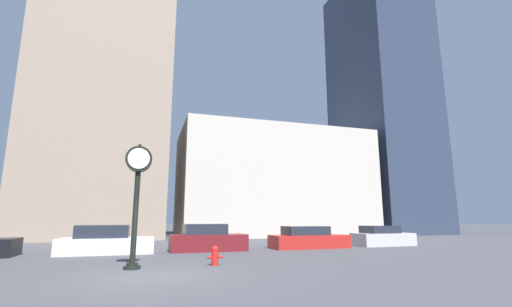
{
  "coord_description": "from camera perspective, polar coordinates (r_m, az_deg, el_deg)",
  "views": [
    {
      "loc": [
        -0.22,
        -11.5,
        1.76
      ],
      "look_at": [
        6.78,
        10.8,
        6.2
      ],
      "focal_mm": 24.0,
      "sensor_mm": 36.0,
      "label": 1
    }
  ],
  "objects": [
    {
      "name": "car_maroon",
      "position": [
        19.64,
        -8.11,
        -13.98
      ],
      "size": [
        4.17,
        1.9,
        1.46
      ],
      "rotation": [
        0.0,
        0.0,
        0.03
      ],
      "color": "maroon",
      "rests_on": "ground_plane"
    },
    {
      "name": "car_white",
      "position": [
        19.45,
        -23.72,
        -13.31
      ],
      "size": [
        4.53,
        1.89,
        1.42
      ],
      "rotation": [
        0.0,
        0.0,
        -0.0
      ],
      "color": "silver",
      "rests_on": "ground_plane"
    },
    {
      "name": "ground_plane",
      "position": [
        11.63,
        -17.1,
        -19.01
      ],
      "size": [
        200.0,
        200.0,
        0.0
      ],
      "primitive_type": "plane",
      "color": "#424247"
    },
    {
      "name": "street_clock",
      "position": [
        13.39,
        -19.14,
        -4.34
      ],
      "size": [
        0.94,
        0.59,
        4.52
      ],
      "color": "black",
      "rests_on": "ground_plane"
    },
    {
      "name": "building_glass_modern",
      "position": [
        47.64,
        20.0,
        8.17
      ],
      "size": [
        8.7,
        12.0,
        33.36
      ],
      "color": "#2D384C",
      "rests_on": "ground_plane"
    },
    {
      "name": "building_tall_tower",
      "position": [
        40.12,
        -22.78,
        17.07
      ],
      "size": [
        11.89,
        12.0,
        39.85
      ],
      "color": "gray",
      "rests_on": "ground_plane"
    },
    {
      "name": "car_silver",
      "position": [
        24.61,
        20.28,
        -12.93
      ],
      "size": [
        3.96,
        1.93,
        1.28
      ],
      "rotation": [
        0.0,
        0.0,
        0.03
      ],
      "color": "#BCBCC1",
      "rests_on": "ground_plane"
    },
    {
      "name": "fire_hydrant_near",
      "position": [
        13.69,
        -6.87,
        -16.51
      ],
      "size": [
        0.61,
        0.26,
        0.73
      ],
      "color": "red",
      "rests_on": "ground_plane"
    },
    {
      "name": "building_storefront_row",
      "position": [
        37.92,
        2.42,
        -5.14
      ],
      "size": [
        19.73,
        12.0,
        10.93
      ],
      "color": "beige",
      "rests_on": "ground_plane"
    },
    {
      "name": "car_red",
      "position": [
        21.5,
        8.69,
        -13.87
      ],
      "size": [
        4.74,
        1.91,
        1.3
      ],
      "rotation": [
        0.0,
        0.0,
        0.02
      ],
      "color": "red",
      "rests_on": "ground_plane"
    }
  ]
}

